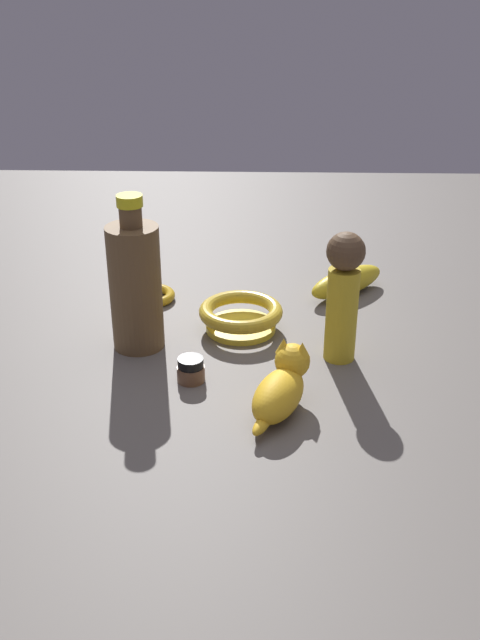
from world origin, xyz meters
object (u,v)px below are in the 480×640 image
at_px(cat_figurine, 281,387).
at_px(nail_polish_jar, 191,370).
at_px(person_figure_adult, 343,293).
at_px(banana, 347,282).
at_px(bottle_tall, 135,285).
at_px(bangle, 152,296).
at_px(bowl, 242,315).

height_order(cat_figurine, nail_polish_jar, cat_figurine).
distance_m(person_figure_adult, nail_polish_jar, 0.24).
relative_size(banana, nail_polish_jar, 4.16).
relative_size(banana, person_figure_adult, 0.83).
relative_size(nail_polish_jar, bottle_tall, 0.17).
distance_m(bangle, bottle_tall, 0.19).
bearing_deg(nail_polish_jar, bottle_tall, 41.04).
bearing_deg(cat_figurine, person_figure_adult, -32.23).
height_order(bowl, cat_figurine, cat_figurine).
relative_size(person_figure_adult, nail_polish_jar, 4.98).
bearing_deg(bottle_tall, bowl, -70.38).
distance_m(bowl, banana, 0.23).
xyz_separation_m(banana, person_figure_adult, (-0.23, 0.03, 0.08)).
height_order(person_figure_adult, bangle, person_figure_adult).
bearing_deg(nail_polish_jar, cat_figurine, -119.41).
bearing_deg(bowl, banana, -51.63).
bearing_deg(bowl, bottle_tall, 109.62).
xyz_separation_m(bowl, cat_figurine, (-0.23, -0.06, 0.01)).
bearing_deg(bowl, bangle, 55.93).
bearing_deg(bottle_tall, bangle, 1.05).
bearing_deg(nail_polish_jar, banana, -39.59).
xyz_separation_m(bowl, person_figure_adult, (-0.09, -0.15, 0.08)).
xyz_separation_m(cat_figurine, bottle_tall, (0.17, 0.22, 0.07)).
bearing_deg(bangle, cat_figurine, -147.19).
xyz_separation_m(cat_figurine, person_figure_adult, (0.14, -0.09, 0.07)).
relative_size(bangle, bottle_tall, 0.34).
xyz_separation_m(person_figure_adult, nail_polish_jar, (-0.07, 0.22, -0.09)).
height_order(banana, person_figure_adult, person_figure_adult).
distance_m(banana, nail_polish_jar, 0.39).
distance_m(bowl, person_figure_adult, 0.19).
relative_size(cat_figurine, person_figure_adult, 0.73).
height_order(cat_figurine, bangle, cat_figurine).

